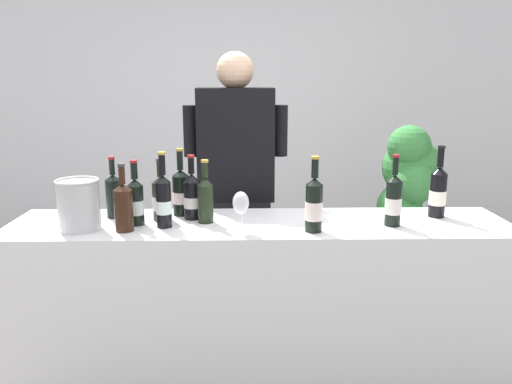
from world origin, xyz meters
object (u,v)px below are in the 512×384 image
(wine_bottle_5, at_px, (163,200))
(person_server, at_px, (236,208))
(wine_bottle_8, at_px, (181,192))
(wine_bottle_10, at_px, (206,198))
(wine_bottle_6, at_px, (438,191))
(wine_bottle_1, at_px, (136,201))
(wine_bottle_4, at_px, (124,206))
(wine_bottle_7, at_px, (393,200))
(wine_bottle_2, at_px, (192,196))
(potted_shrub, at_px, (409,191))
(wine_bottle_0, at_px, (314,205))
(ice_bucket, at_px, (79,204))
(wine_bottle_9, at_px, (161,198))
(wine_glass, at_px, (241,205))
(wine_bottle_3, at_px, (114,195))

(wine_bottle_5, xyz_separation_m, person_server, (0.32, 0.58, -0.19))
(wine_bottle_8, height_order, wine_bottle_10, wine_bottle_8)
(wine_bottle_10, bearing_deg, wine_bottle_6, 3.88)
(wine_bottle_6, relative_size, wine_bottle_8, 1.05)
(wine_bottle_1, xyz_separation_m, wine_bottle_4, (-0.03, -0.10, 0.00))
(wine_bottle_7, bearing_deg, wine_bottle_2, 171.87)
(wine_bottle_2, xyz_separation_m, wine_bottle_4, (-0.29, -0.20, 0.00))
(wine_bottle_1, distance_m, potted_shrub, 2.11)
(wine_bottle_6, bearing_deg, wine_bottle_2, -179.46)
(wine_bottle_5, relative_size, wine_bottle_7, 1.05)
(wine_bottle_7, relative_size, person_server, 0.20)
(wine_bottle_4, bearing_deg, wine_bottle_5, 18.57)
(wine_bottle_4, distance_m, wine_bottle_5, 0.18)
(wine_bottle_0, relative_size, potted_shrub, 0.27)
(wine_bottle_2, height_order, ice_bucket, wine_bottle_2)
(wine_bottle_0, bearing_deg, wine_bottle_1, 171.32)
(wine_bottle_0, distance_m, wine_bottle_2, 0.61)
(wine_bottle_9, distance_m, wine_glass, 0.44)
(wine_bottle_8, xyz_separation_m, person_server, (0.27, 0.37, -0.18))
(wine_bottle_6, relative_size, wine_bottle_10, 1.17)
(wine_bottle_1, xyz_separation_m, wine_bottle_5, (0.14, -0.04, 0.02))
(wine_bottle_10, xyz_separation_m, potted_shrub, (1.37, 1.19, -0.25))
(ice_bucket, bearing_deg, wine_glass, -4.01)
(wine_bottle_0, relative_size, wine_bottle_4, 1.11)
(wine_bottle_4, distance_m, potted_shrub, 2.19)
(ice_bucket, relative_size, person_server, 0.14)
(wine_bottle_2, height_order, wine_bottle_7, wine_bottle_7)
(wine_bottle_7, height_order, wine_bottle_8, wine_bottle_8)
(wine_bottle_4, height_order, person_server, person_server)
(wine_bottle_3, xyz_separation_m, wine_bottle_5, (0.27, -0.17, 0.01))
(wine_bottle_1, relative_size, wine_bottle_6, 0.86)
(wine_bottle_0, bearing_deg, wine_glass, 179.62)
(wine_bottle_1, bearing_deg, wine_bottle_7, -1.87)
(wine_bottle_8, bearing_deg, ice_bucket, -150.81)
(wine_bottle_4, height_order, wine_bottle_7, wine_bottle_7)
(potted_shrub, bearing_deg, wine_bottle_6, -101.72)
(wine_bottle_4, xyz_separation_m, wine_glass, (0.53, -0.02, 0.01))
(wine_bottle_0, xyz_separation_m, potted_shrub, (0.88, 1.35, -0.25))
(wine_bottle_2, relative_size, ice_bucket, 1.36)
(wine_bottle_2, bearing_deg, wine_bottle_5, -129.86)
(wine_bottle_4, bearing_deg, wine_bottle_7, 2.80)
(wine_bottle_7, xyz_separation_m, wine_bottle_9, (-1.10, 0.12, -0.01))
(wine_bottle_1, height_order, ice_bucket, wine_bottle_1)
(wine_bottle_0, height_order, wine_bottle_8, wine_bottle_0)
(wine_bottle_3, distance_m, wine_bottle_9, 0.25)
(wine_bottle_10, bearing_deg, wine_bottle_0, -17.41)
(wine_bottle_3, xyz_separation_m, wine_bottle_7, (1.34, -0.17, 0.01))
(wine_bottle_9, distance_m, ice_bucket, 0.38)
(wine_bottle_4, xyz_separation_m, ice_bucket, (-0.21, 0.03, 0.00))
(wine_bottle_5, xyz_separation_m, ice_bucket, (-0.38, -0.03, -0.01))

